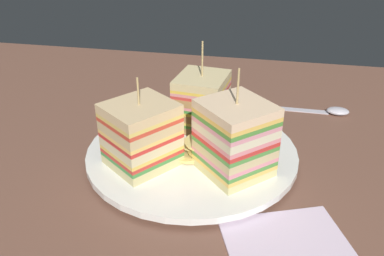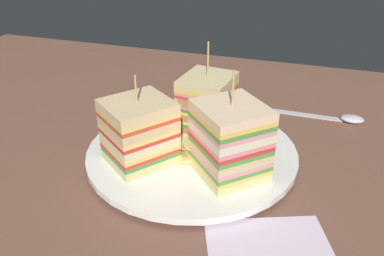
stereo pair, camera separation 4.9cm
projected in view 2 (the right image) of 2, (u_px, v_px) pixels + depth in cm
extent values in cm
cube|color=brown|center=(192.00, 164.00, 51.84)|extent=(129.20, 82.87, 1.80)
cylinder|color=white|center=(192.00, 156.00, 51.25)|extent=(16.51, 16.51, 0.67)
cylinder|color=white|center=(192.00, 151.00, 50.89)|extent=(26.62, 26.62, 0.82)
cube|color=#CFC283|center=(141.00, 156.00, 48.23)|extent=(9.83, 9.94, 1.10)
cube|color=#B2844C|center=(166.00, 147.00, 50.03)|extent=(5.49, 4.24, 1.10)
cube|color=#3D883E|center=(140.00, 150.00, 47.85)|extent=(9.83, 9.94, 0.48)
cube|color=red|center=(140.00, 147.00, 47.62)|extent=(9.83, 9.94, 0.48)
cube|color=#E3BF52|center=(140.00, 143.00, 47.40)|extent=(9.83, 9.94, 0.48)
cube|color=beige|center=(139.00, 138.00, 47.02)|extent=(9.83, 9.94, 1.10)
cube|color=#9E7242|center=(165.00, 129.00, 48.82)|extent=(5.49, 4.24, 1.10)
cube|color=red|center=(139.00, 132.00, 46.64)|extent=(9.83, 9.94, 0.48)
cube|color=#F3C665|center=(139.00, 128.00, 46.42)|extent=(9.83, 9.94, 0.48)
cube|color=#D1B581|center=(138.00, 122.00, 46.04)|extent=(9.83, 9.94, 1.10)
cube|color=#9E7242|center=(165.00, 114.00, 47.84)|extent=(5.49, 4.24, 1.10)
cube|color=#D3412D|center=(138.00, 116.00, 45.66)|extent=(9.83, 9.94, 0.48)
cube|color=#EACA63|center=(138.00, 112.00, 45.43)|extent=(9.83, 9.94, 0.48)
cube|color=#E3C18B|center=(137.00, 106.00, 45.06)|extent=(9.83, 9.94, 1.10)
cylinder|color=tan|center=(136.00, 89.00, 44.03)|extent=(0.24, 0.24, 3.18)
cube|color=beige|center=(229.00, 169.00, 45.91)|extent=(10.05, 10.06, 0.95)
cube|color=#B2844C|center=(214.00, 154.00, 48.76)|extent=(5.10, 4.88, 0.95)
cube|color=#EFBF57|center=(229.00, 163.00, 45.56)|extent=(10.05, 10.06, 0.52)
cube|color=#4C903D|center=(229.00, 160.00, 45.31)|extent=(10.05, 10.06, 0.52)
cube|color=pink|center=(230.00, 156.00, 45.06)|extent=(10.05, 10.06, 0.52)
cube|color=#CFB882|center=(230.00, 150.00, 44.71)|extent=(10.05, 10.06, 0.95)
cube|color=#9E7242|center=(215.00, 136.00, 47.56)|extent=(5.10, 4.88, 0.95)
cube|color=#4E9340|center=(230.00, 145.00, 44.36)|extent=(10.05, 10.06, 0.52)
cube|color=red|center=(230.00, 140.00, 44.11)|extent=(10.05, 10.06, 0.52)
cube|color=pink|center=(231.00, 136.00, 43.86)|extent=(10.05, 10.06, 0.52)
cube|color=beige|center=(231.00, 131.00, 43.51)|extent=(10.05, 10.06, 0.95)
cube|color=#B2844C|center=(215.00, 117.00, 46.35)|extent=(5.10, 4.88, 0.95)
cube|color=pink|center=(231.00, 125.00, 43.16)|extent=(10.05, 10.06, 0.52)
cube|color=#4D9039|center=(231.00, 120.00, 42.91)|extent=(10.05, 10.06, 0.52)
cube|color=#F4C053|center=(232.00, 116.00, 42.66)|extent=(10.05, 10.06, 0.52)
cube|color=beige|center=(232.00, 110.00, 42.31)|extent=(10.05, 10.06, 0.95)
cylinder|color=tan|center=(233.00, 88.00, 41.12)|extent=(0.24, 0.24, 4.01)
cube|color=#E2C47F|center=(209.00, 122.00, 55.98)|extent=(7.23, 8.02, 1.01)
cube|color=#9E7242|center=(198.00, 134.00, 53.12)|extent=(6.28, 1.03, 1.01)
cube|color=#458E34|center=(209.00, 118.00, 55.64)|extent=(7.23, 8.02, 0.41)
cube|color=#F9DB54|center=(209.00, 115.00, 55.44)|extent=(7.23, 8.02, 0.41)
cube|color=beige|center=(209.00, 111.00, 55.10)|extent=(7.23, 8.02, 1.01)
cube|color=#B2844C|center=(198.00, 121.00, 52.24)|extent=(6.28, 1.03, 1.01)
cube|color=#EDD84A|center=(209.00, 106.00, 54.76)|extent=(7.23, 8.02, 0.41)
cube|color=#3F8B38|center=(209.00, 103.00, 54.56)|extent=(7.23, 8.02, 0.41)
cube|color=pink|center=(209.00, 100.00, 54.37)|extent=(7.23, 8.02, 0.41)
cube|color=beige|center=(209.00, 96.00, 54.03)|extent=(7.23, 8.02, 1.01)
cube|color=#B2844C|center=(198.00, 106.00, 51.17)|extent=(6.28, 1.03, 1.01)
cube|color=#D33F38|center=(209.00, 91.00, 53.69)|extent=(7.23, 8.02, 0.41)
cube|color=pink|center=(209.00, 88.00, 53.49)|extent=(7.23, 8.02, 0.41)
cube|color=yellow|center=(209.00, 85.00, 53.30)|extent=(7.23, 8.02, 0.41)
cube|color=beige|center=(210.00, 80.00, 52.96)|extent=(7.23, 8.02, 1.01)
cylinder|color=tan|center=(210.00, 60.00, 51.59)|extent=(0.24, 0.24, 4.72)
cylinder|color=#EACB75|center=(189.00, 156.00, 48.63)|extent=(5.27, 5.28, 0.56)
cylinder|color=#ECCE72|center=(185.00, 155.00, 48.29)|extent=(4.46, 4.46, 0.46)
cylinder|color=#DAB858|center=(199.00, 150.00, 47.66)|extent=(3.67, 3.72, 1.00)
cylinder|color=#EACD76|center=(189.00, 144.00, 49.31)|extent=(4.45, 4.45, 0.60)
cylinder|color=#DCC16D|center=(205.00, 149.00, 47.15)|extent=(4.99, 4.99, 0.47)
cylinder|color=#E2CB6E|center=(199.00, 142.00, 47.74)|extent=(5.68, 5.67, 0.67)
cube|color=silver|center=(307.00, 115.00, 62.18)|extent=(10.53, 1.25, 0.25)
ellipsoid|color=silver|center=(352.00, 119.00, 60.16)|extent=(3.43, 2.48, 1.00)
cube|color=silver|center=(272.00, 256.00, 36.47)|extent=(14.74, 14.08, 0.50)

